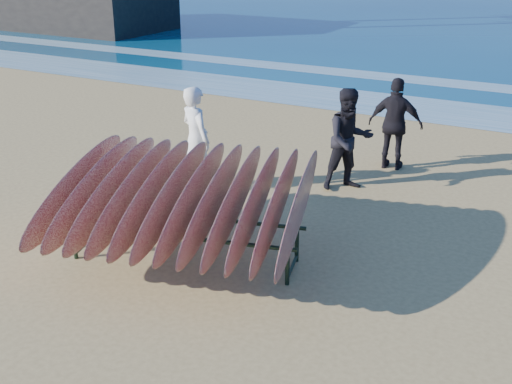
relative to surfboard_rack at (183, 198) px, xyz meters
The scene contains 7 objects.
ground 1.23m from the surfboard_rack, 16.24° to the right, with size 120.00×120.00×0.00m, color tan.
foam_near 9.85m from the surfboard_rack, 85.41° to the left, with size 160.00×160.00×0.00m, color white.
foam_far 13.33m from the surfboard_rack, 86.62° to the left, with size 160.00×160.00×0.00m, color white.
surfboard_rack is the anchor object (origin of this frame).
person_white 2.64m from the surfboard_rack, 120.04° to the left, with size 0.67×0.44×1.83m, color white.
person_dark_a 3.71m from the surfboard_rack, 75.22° to the left, with size 0.86×0.67×1.78m, color black.
person_dark_b 5.18m from the surfboard_rack, 75.24° to the left, with size 1.02×0.42×1.73m, color black.
Camera 1 is at (3.82, -6.17, 4.12)m, focal length 45.00 mm.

